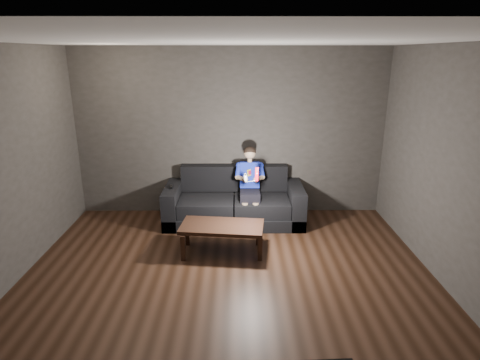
{
  "coord_description": "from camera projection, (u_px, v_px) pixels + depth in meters",
  "views": [
    {
      "loc": [
        0.11,
        -3.92,
        2.58
      ],
      "look_at": [
        0.15,
        1.55,
        0.85
      ],
      "focal_mm": 30.0,
      "sensor_mm": 36.0,
      "label": 1
    }
  ],
  "objects": [
    {
      "name": "ceiling",
      "position": [
        225.0,
        40.0,
        3.7
      ],
      "size": [
        5.0,
        5.0,
        0.02
      ],
      "primitive_type": "cube",
      "color": "white",
      "rests_on": "back_wall"
    },
    {
      "name": "floor",
      "position": [
        228.0,
        293.0,
        4.52
      ],
      "size": [
        5.0,
        5.0,
        0.0
      ],
      "primitive_type": "plane",
      "color": "black",
      "rests_on": "ground"
    },
    {
      "name": "wii_remote_black",
      "position": [
        171.0,
        187.0,
        6.22
      ],
      "size": [
        0.06,
        0.16,
        0.03
      ],
      "color": "black",
      "rests_on": "sofa"
    },
    {
      "name": "back_wall",
      "position": [
        230.0,
        133.0,
        6.49
      ],
      "size": [
        5.0,
        0.04,
        2.7
      ],
      "primitive_type": "cube",
      "color": "#36322E",
      "rests_on": "ground"
    },
    {
      "name": "right_wall",
      "position": [
        469.0,
        179.0,
        4.12
      ],
      "size": [
        0.04,
        5.0,
        2.7
      ],
      "primitive_type": "cube",
      "color": "#36322E",
      "rests_on": "ground"
    },
    {
      "name": "front_wall",
      "position": [
        211.0,
        353.0,
        1.73
      ],
      "size": [
        5.0,
        0.04,
        2.7
      ],
      "primitive_type": "cube",
      "color": "#36322E",
      "rests_on": "ground"
    },
    {
      "name": "sofa",
      "position": [
        234.0,
        205.0,
        6.4
      ],
      "size": [
        2.17,
        0.94,
        0.84
      ],
      "color": "black",
      "rests_on": "floor"
    },
    {
      "name": "nunchuk_white",
      "position": [
        246.0,
        177.0,
        5.76
      ],
      "size": [
        0.07,
        0.09,
        0.14
      ],
      "color": "silver",
      "rests_on": "child"
    },
    {
      "name": "coffee_table",
      "position": [
        222.0,
        229.0,
        5.36
      ],
      "size": [
        1.15,
        0.66,
        0.4
      ],
      "color": "black",
      "rests_on": "floor"
    },
    {
      "name": "child",
      "position": [
        250.0,
        179.0,
        6.22
      ],
      "size": [
        0.46,
        0.56,
        1.12
      ],
      "color": "black",
      "rests_on": "sofa"
    },
    {
      "name": "wii_remote_red",
      "position": [
        257.0,
        174.0,
        5.74
      ],
      "size": [
        0.06,
        0.08,
        0.2
      ],
      "color": "red",
      "rests_on": "child"
    }
  ]
}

